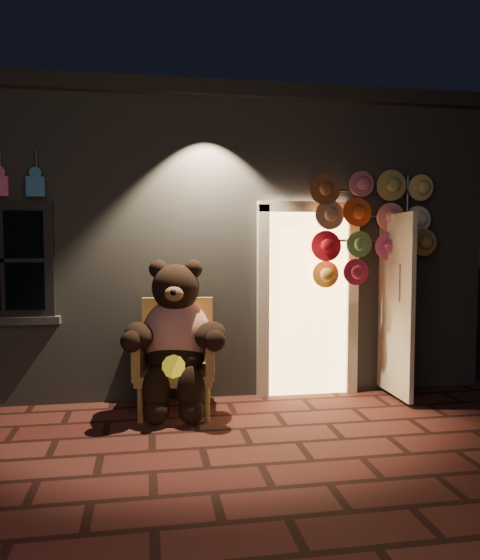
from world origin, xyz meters
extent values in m
plane|color=#542620|center=(0.00, 0.00, 0.00)|extent=(60.00, 60.00, 0.00)
cube|color=slate|center=(0.00, 4.00, 1.65)|extent=(7.00, 5.00, 3.30)
cube|color=black|center=(0.00, 4.00, 3.38)|extent=(7.30, 5.30, 0.16)
cube|color=black|center=(-1.90, 1.46, 1.55)|extent=(1.00, 0.10, 1.20)
cube|color=black|center=(-1.90, 1.43, 1.55)|extent=(0.82, 0.06, 1.02)
cube|color=slate|center=(-1.90, 1.46, 0.92)|extent=(1.10, 0.14, 0.08)
cube|color=#EEBC6B|center=(1.35, 1.48, 1.05)|extent=(0.92, 0.10, 2.10)
cube|color=beige|center=(0.83, 1.44, 1.05)|extent=(0.12, 0.12, 2.20)
cube|color=beige|center=(1.87, 1.44, 1.05)|extent=(0.12, 0.12, 2.20)
cube|color=beige|center=(1.35, 1.44, 2.13)|extent=(1.16, 0.12, 0.12)
cube|color=beige|center=(2.25, 1.10, 1.05)|extent=(0.05, 0.80, 2.00)
cylinder|color=#59595E|center=(-1.90, 1.44, 2.55)|extent=(0.02, 0.02, 0.25)
cube|color=#3375B5|center=(-1.55, 1.38, 2.30)|extent=(0.18, 0.07, 0.20)
cylinder|color=#59595E|center=(-1.55, 1.44, 2.55)|extent=(0.02, 0.02, 0.25)
cube|color=#AC8C42|center=(-0.17, 1.01, 0.40)|extent=(0.83, 0.79, 0.11)
cube|color=#AC8C42|center=(-0.13, 1.33, 0.77)|extent=(0.76, 0.18, 0.75)
cube|color=#AC8C42|center=(-0.52, 1.04, 0.61)|extent=(0.17, 0.65, 0.43)
cube|color=#AC8C42|center=(0.18, 0.95, 0.61)|extent=(0.17, 0.65, 0.43)
cylinder|color=#AC8C42|center=(-0.52, 0.76, 0.17)|extent=(0.05, 0.05, 0.34)
cylinder|color=#AC8C42|center=(0.11, 0.67, 0.17)|extent=(0.05, 0.05, 0.34)
cylinder|color=#AC8C42|center=(-0.45, 1.35, 0.17)|extent=(0.05, 0.05, 0.34)
cylinder|color=#AC8C42|center=(0.19, 1.27, 0.17)|extent=(0.05, 0.05, 0.34)
ellipsoid|color=red|center=(-0.15, 1.06, 0.79)|extent=(0.77, 0.65, 0.74)
ellipsoid|color=black|center=(-0.17, 0.98, 0.57)|extent=(0.64, 0.56, 0.35)
sphere|color=black|center=(-0.16, 1.01, 1.28)|extent=(0.53, 0.53, 0.48)
sphere|color=black|center=(-0.33, 1.06, 1.47)|extent=(0.19, 0.19, 0.19)
sphere|color=black|center=(0.02, 1.02, 1.47)|extent=(0.19, 0.19, 0.19)
ellipsoid|color=brown|center=(-0.19, 0.79, 1.24)|extent=(0.20, 0.15, 0.15)
ellipsoid|color=black|center=(-0.53, 0.88, 0.82)|extent=(0.37, 0.53, 0.27)
ellipsoid|color=black|center=(0.17, 0.79, 0.82)|extent=(0.46, 0.55, 0.27)
ellipsoid|color=black|center=(-0.37, 0.69, 0.33)|extent=(0.27, 0.27, 0.46)
ellipsoid|color=black|center=(-0.04, 0.65, 0.33)|extent=(0.27, 0.27, 0.46)
sphere|color=black|center=(-0.38, 0.63, 0.14)|extent=(0.25, 0.25, 0.25)
sphere|color=black|center=(-0.05, 0.59, 0.14)|extent=(0.25, 0.25, 0.25)
cylinder|color=yellow|center=(-0.20, 0.67, 0.55)|extent=(0.24, 0.12, 0.22)
cylinder|color=#59595E|center=(2.50, 1.38, 1.25)|extent=(0.04, 0.04, 2.49)
cylinder|color=#59595E|center=(2.23, 1.36, 2.31)|extent=(1.11, 0.03, 0.03)
cylinder|color=#59595E|center=(2.23, 1.36, 2.03)|extent=(1.11, 0.03, 0.03)
cylinder|color=#59595E|center=(2.23, 1.36, 1.75)|extent=(1.11, 0.03, 0.03)
cylinder|color=brown|center=(1.50, 1.30, 2.35)|extent=(0.31, 0.11, 0.32)
cylinder|color=#C6647B|center=(1.87, 1.27, 2.35)|extent=(0.31, 0.11, 0.32)
cylinder|color=tan|center=(2.24, 1.24, 2.35)|extent=(0.31, 0.11, 0.32)
cylinder|color=#DDC66E|center=(2.61, 1.30, 2.35)|extent=(0.31, 0.11, 0.32)
cylinder|color=tan|center=(1.50, 1.27, 2.03)|extent=(0.31, 0.11, 0.32)
cylinder|color=#EA4C1C|center=(1.87, 1.24, 2.03)|extent=(0.31, 0.11, 0.32)
cylinder|color=pink|center=(2.24, 1.30, 2.03)|extent=(0.31, 0.11, 0.32)
cylinder|color=#FFE9D0|center=(2.61, 1.27, 2.03)|extent=(0.31, 0.11, 0.32)
cylinder|color=red|center=(1.50, 1.24, 1.71)|extent=(0.31, 0.11, 0.32)
cylinder|color=#578C54|center=(1.87, 1.30, 1.71)|extent=(0.31, 0.11, 0.32)
cylinder|color=#E75A95|center=(2.24, 1.27, 1.71)|extent=(0.31, 0.11, 0.32)
cylinder|color=#A27B3C|center=(2.61, 1.24, 1.71)|extent=(0.31, 0.11, 0.32)
cylinder|color=#FFB336|center=(1.50, 1.30, 1.38)|extent=(0.31, 0.11, 0.32)
cylinder|color=#A22342|center=(1.87, 1.27, 1.38)|extent=(0.31, 0.11, 0.32)
camera|label=1|loc=(-0.44, -4.48, 1.74)|focal=35.00mm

